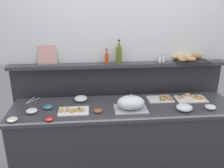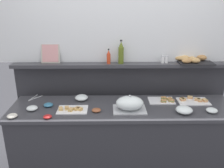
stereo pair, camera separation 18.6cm
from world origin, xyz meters
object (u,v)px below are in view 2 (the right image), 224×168
(glass_bowl_small, at_px, (82,98))
(condiment_bowl_teal, at_px, (96,110))
(sandwich_platter_front, at_px, (193,101))
(condiment_bowl_red, at_px, (12,116))
(bread_basket, at_px, (191,60))
(condiment_bowl_dark, at_px, (48,117))
(glass_bowl_large, at_px, (32,108))
(glass_bowl_medium, at_px, (212,110))
(sandwich_platter_side, at_px, (72,109))
(hot_sauce_bottle, at_px, (109,57))
(serving_tongs, at_px, (34,98))
(salt_shaker, at_px, (163,60))
(sandwich_platter_rear, at_px, (163,100))
(pepper_shaker, at_px, (166,59))
(condiment_bowl_cream, at_px, (48,105))
(glass_bowl_extra, at_px, (184,110))
(serving_cloche, at_px, (130,104))
(framed_picture, at_px, (50,53))
(olive_oil_bottle, at_px, (121,53))

(glass_bowl_small, height_order, condiment_bowl_teal, glass_bowl_small)
(sandwich_platter_front, distance_m, condiment_bowl_red, 1.92)
(bread_basket, bearing_deg, condiment_bowl_dark, -156.67)
(glass_bowl_large, relative_size, glass_bowl_medium, 1.00)
(sandwich_platter_side, bearing_deg, hot_sauce_bottle, 51.57)
(sandwich_platter_side, xyz_separation_m, serving_tongs, (-0.48, 0.32, -0.01))
(condiment_bowl_dark, relative_size, salt_shaker, 0.96)
(sandwich_platter_rear, height_order, bread_basket, bread_basket)
(glass_bowl_small, height_order, pepper_shaker, pepper_shaker)
(sandwich_platter_rear, distance_m, pepper_shaker, 0.49)
(sandwich_platter_front, bearing_deg, salt_shaker, 136.08)
(glass_bowl_large, relative_size, condiment_bowl_cream, 1.15)
(glass_bowl_medium, xyz_separation_m, hot_sauce_bottle, (-1.05, 0.55, 0.42))
(glass_bowl_medium, bearing_deg, hot_sauce_bottle, 152.38)
(glass_bowl_extra, height_order, serving_tongs, glass_bowl_extra)
(glass_bowl_small, bearing_deg, condiment_bowl_dark, -123.72)
(serving_cloche, distance_m, condiment_bowl_dark, 0.83)
(sandwich_platter_front, relative_size, glass_bowl_medium, 2.97)
(sandwich_platter_side, height_order, framed_picture, framed_picture)
(serving_cloche, height_order, glass_bowl_medium, serving_cloche)
(serving_cloche, bearing_deg, condiment_bowl_red, -172.85)
(glass_bowl_large, xyz_separation_m, pepper_shaker, (1.48, 0.48, 0.39))
(sandwich_platter_side, distance_m, sandwich_platter_rear, 1.01)
(glass_bowl_large, relative_size, condiment_bowl_red, 1.14)
(serving_cloche, xyz_separation_m, bread_basket, (0.76, 0.52, 0.33))
(condiment_bowl_red, xyz_separation_m, serving_tongs, (0.08, 0.46, -0.01))
(sandwich_platter_side, xyz_separation_m, condiment_bowl_teal, (0.25, -0.03, 0.01))
(glass_bowl_large, height_order, condiment_bowl_cream, glass_bowl_large)
(condiment_bowl_teal, bearing_deg, sandwich_platter_rear, 18.59)
(glass_bowl_medium, bearing_deg, serving_cloche, 175.58)
(bread_basket, bearing_deg, olive_oil_bottle, -178.45)
(olive_oil_bottle, bearing_deg, condiment_bowl_cream, -153.74)
(bread_basket, bearing_deg, condiment_bowl_teal, -153.71)
(glass_bowl_small, distance_m, condiment_bowl_teal, 0.35)
(pepper_shaker, bearing_deg, sandwich_platter_rear, -104.51)
(sandwich_platter_front, bearing_deg, glass_bowl_small, 177.06)
(glass_bowl_medium, relative_size, bread_basket, 0.26)
(serving_cloche, distance_m, pepper_shaker, 0.76)
(glass_bowl_extra, height_order, condiment_bowl_cream, glass_bowl_extra)
(sandwich_platter_side, distance_m, glass_bowl_small, 0.27)
(hot_sauce_bottle, bearing_deg, framed_picture, 175.59)
(sandwich_platter_side, distance_m, condiment_bowl_teal, 0.25)
(glass_bowl_extra, bearing_deg, condiment_bowl_cream, 173.01)
(hot_sauce_bottle, bearing_deg, sandwich_platter_rear, -23.45)
(hot_sauce_bottle, bearing_deg, condiment_bowl_cream, -149.60)
(sandwich_platter_rear, relative_size, bread_basket, 0.66)
(glass_bowl_small, height_order, framed_picture, framed_picture)
(pepper_shaker, bearing_deg, olive_oil_bottle, -179.60)
(serving_cloche, distance_m, glass_bowl_small, 0.59)
(glass_bowl_small, bearing_deg, condiment_bowl_red, -146.96)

